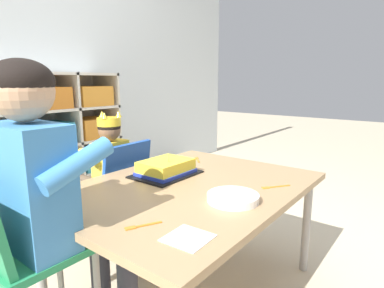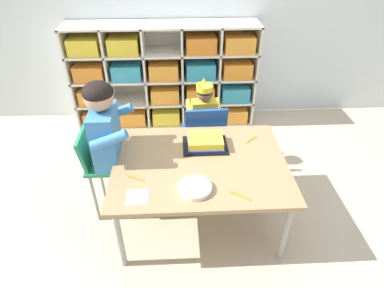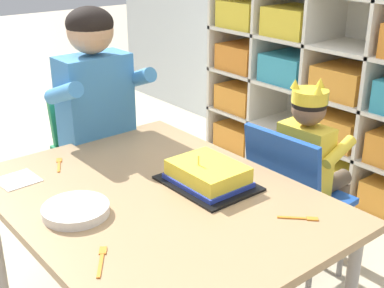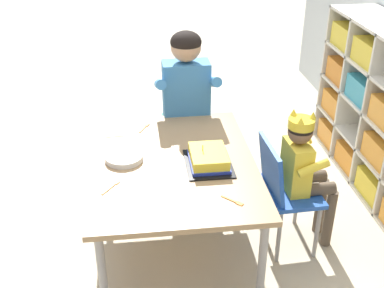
{
  "view_description": "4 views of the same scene",
  "coord_description": "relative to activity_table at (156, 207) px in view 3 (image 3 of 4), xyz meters",
  "views": [
    {
      "loc": [
        -1.09,
        -0.86,
        1.02
      ],
      "look_at": [
        0.04,
        0.01,
        0.73
      ],
      "focal_mm": 29.61,
      "sensor_mm": 36.0,
      "label": 1
    },
    {
      "loc": [
        -0.14,
        -1.66,
        1.89
      ],
      "look_at": [
        -0.05,
        0.09,
        0.64
      ],
      "focal_mm": 29.51,
      "sensor_mm": 36.0,
      "label": 2
    },
    {
      "loc": [
        1.25,
        -0.86,
        1.35
      ],
      "look_at": [
        0.04,
        0.12,
        0.71
      ],
      "focal_mm": 48.34,
      "sensor_mm": 36.0,
      "label": 3
    },
    {
      "loc": [
        2.28,
        -0.17,
        1.9
      ],
      "look_at": [
        -0.02,
        0.11,
        0.64
      ],
      "focal_mm": 45.72,
      "sensor_mm": 36.0,
      "label": 4
    }
  ],
  "objects": [
    {
      "name": "adult_helper_seated",
      "position": [
        -0.57,
        0.14,
        0.17
      ],
      "size": [
        0.44,
        0.41,
        1.08
      ],
      "rotation": [
        0.0,
        0.0,
        1.58
      ],
      "color": "#3D7FBC",
      "rests_on": "ground"
    },
    {
      "name": "classroom_chair_adult_side",
      "position": [
        -0.68,
        0.14,
        -0.05
      ],
      "size": [
        0.35,
        0.31,
        0.71
      ],
      "rotation": [
        0.0,
        0.0,
        1.58
      ],
      "color": "#238451",
      "rests_on": "ground"
    },
    {
      "name": "classroom_chair_blue",
      "position": [
        0.08,
        0.6,
        -0.1
      ],
      "size": [
        0.39,
        0.32,
        0.66
      ],
      "rotation": [
        0.0,
        0.0,
        3.19
      ],
      "color": "#1E4CA8",
      "rests_on": "ground"
    },
    {
      "name": "paper_napkin_square",
      "position": [
        -0.4,
        -0.31,
        0.04
      ],
      "size": [
        0.14,
        0.14,
        0.0
      ],
      "primitive_type": "cube",
      "rotation": [
        0.0,
        0.0,
        0.05
      ],
      "color": "white",
      "rests_on": "activity_table"
    },
    {
      "name": "birthday_cake_on_tray",
      "position": [
        0.05,
        0.19,
        0.08
      ],
      "size": [
        0.32,
        0.25,
        0.11
      ],
      "color": "black",
      "rests_on": "activity_table"
    },
    {
      "name": "fork_beside_plate_stack",
      "position": [
        0.4,
        0.25,
        0.05
      ],
      "size": [
        0.1,
        0.1,
        0.0
      ],
      "rotation": [
        0.0,
        0.0,
        3.92
      ],
      "color": "orange",
      "rests_on": "activity_table"
    },
    {
      "name": "fork_near_cake_tray",
      "position": [
        0.21,
        -0.32,
        0.05
      ],
      "size": [
        0.12,
        0.09,
        0.0
      ],
      "rotation": [
        0.0,
        0.0,
        5.66
      ],
      "color": "orange",
      "rests_on": "activity_table"
    },
    {
      "name": "storage_cubby_shelf",
      "position": [
        -0.26,
        1.45,
        -0.0
      ],
      "size": [
        1.9,
        0.36,
        1.08
      ],
      "color": "silver",
      "rests_on": "ground"
    },
    {
      "name": "activity_table",
      "position": [
        0.0,
        0.0,
        0.0
      ],
      "size": [
        1.17,
        0.89,
        0.55
      ],
      "color": "#A37F56",
      "rests_on": "ground"
    },
    {
      "name": "child_with_crown",
      "position": [
        0.08,
        0.71,
        0.02
      ],
      "size": [
        0.3,
        0.31,
        0.84
      ],
      "rotation": [
        0.0,
        0.0,
        3.19
      ],
      "color": "yellow",
      "rests_on": "ground"
    },
    {
      "name": "paper_plate_stack",
      "position": [
        -0.05,
        -0.26,
        0.06
      ],
      "size": [
        0.21,
        0.21,
        0.03
      ],
      "primitive_type": "cylinder",
      "color": "white",
      "rests_on": "activity_table"
    },
    {
      "name": "fork_by_napkin",
      "position": [
        -0.43,
        -0.14,
        0.05
      ],
      "size": [
        0.12,
        0.07,
        0.0
      ],
      "rotation": [
        0.0,
        0.0,
        5.82
      ],
      "color": "orange",
      "rests_on": "activity_table"
    }
  ]
}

